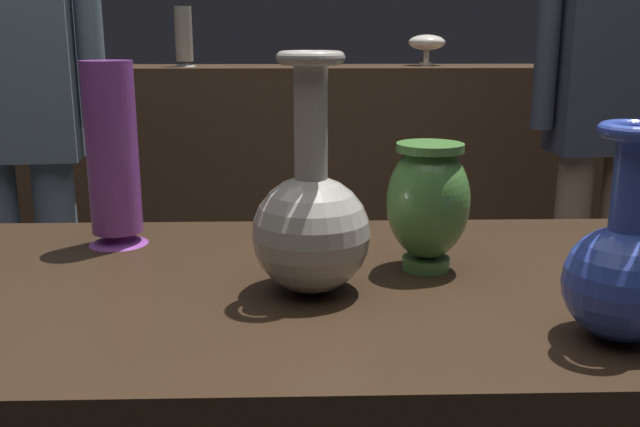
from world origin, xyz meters
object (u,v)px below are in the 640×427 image
vase_right_accent (623,269)px  shelf_vase_right (427,43)px  visitor_near_left (15,100)px  shelf_vase_left (184,38)px  shelf_vase_far_left (66,48)px  visitor_near_right (605,107)px  vase_left_accent (113,157)px  vase_tall_behind (428,202)px  vase_centerpiece (311,222)px

vase_right_accent → shelf_vase_right: shelf_vase_right is taller
vase_right_accent → shelf_vase_right: size_ratio=1.50×
visitor_near_left → shelf_vase_right: bearing=-141.8°
shelf_vase_left → shelf_vase_far_left: size_ratio=0.99×
shelf_vase_far_left → visitor_near_right: (1.95, -1.00, -0.16)m
vase_left_accent → vase_right_accent: size_ratio=1.21×
vase_left_accent → shelf_vase_far_left: size_ratio=1.16×
visitor_near_right → vase_left_accent: bearing=37.7°
vase_tall_behind → vase_right_accent: vase_right_accent is taller
shelf_vase_right → visitor_near_right: bearing=-68.5°
vase_centerpiece → visitor_near_right: (0.93, 1.30, 0.01)m
visitor_near_left → shelf_vase_left: bearing=-108.3°
shelf_vase_right → vase_left_accent: bearing=-112.5°
vase_left_accent → shelf_vase_right: 2.23m
shelf_vase_right → visitor_near_right: size_ratio=0.10×
vase_centerpiece → vase_left_accent: 0.38m
vase_left_accent → visitor_near_right: bearing=40.9°
vase_right_accent → vase_tall_behind: bearing=124.9°
vase_centerpiece → shelf_vase_left: 2.28m
shelf_vase_left → shelf_vase_right: bearing=3.7°
vase_tall_behind → visitor_near_left: visitor_near_left is taller
vase_right_accent → shelf_vase_left: shelf_vase_left is taller
vase_right_accent → shelf_vase_right: (0.21, 2.44, 0.20)m
vase_left_accent → vase_centerpiece: bearing=-36.2°
vase_left_accent → vase_right_accent: (0.64, -0.39, -0.06)m
shelf_vase_right → shelf_vase_far_left: size_ratio=0.64×
vase_tall_behind → vase_right_accent: 0.30m
vase_right_accent → shelf_vase_left: size_ratio=0.98×
vase_centerpiece → shelf_vase_right: 2.35m
shelf_vase_far_left → vase_centerpiece: bearing=-66.1°
vase_centerpiece → vase_right_accent: 0.37m
shelf_vase_left → shelf_vase_far_left: bearing=171.4°
vase_centerpiece → visitor_near_left: bearing=126.9°
shelf_vase_right → visitor_near_left: 1.83m
vase_tall_behind → visitor_near_left: (-0.92, 0.92, 0.06)m
vase_right_accent → visitor_near_right: bearing=67.8°
vase_centerpiece → visitor_near_right: 1.60m
vase_tall_behind → shelf_vase_far_left: shelf_vase_far_left is taller
shelf_vase_left → visitor_near_left: 1.25m
vase_centerpiece → vase_left_accent: vase_centerpiece is taller
shelf_vase_right → shelf_vase_far_left: 1.56m
vase_tall_behind → shelf_vase_right: (0.38, 2.20, 0.19)m
shelf_vase_far_left → shelf_vase_left: bearing=-8.6°
shelf_vase_far_left → visitor_near_left: (0.26, -1.29, -0.10)m
vase_left_accent → visitor_near_left: visitor_near_left is taller
vase_left_accent → shelf_vase_left: shelf_vase_left is taller
vase_centerpiece → shelf_vase_right: bearing=76.6°
shelf_vase_right → visitor_near_right: (0.39, -0.99, -0.18)m
vase_tall_behind → visitor_near_right: bearing=57.8°
vase_right_accent → visitor_near_left: visitor_near_left is taller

